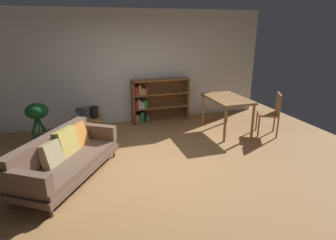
{
  "coord_description": "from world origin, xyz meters",
  "views": [
    {
      "loc": [
        -1.24,
        -4.08,
        2.31
      ],
      "look_at": [
        0.3,
        0.73,
        0.6
      ],
      "focal_mm": 29.79,
      "sensor_mm": 36.0,
      "label": 1
    }
  ],
  "objects_px": {
    "desk_speaker": "(94,112)",
    "dining_table": "(227,102)",
    "bookshelf": "(156,100)",
    "fabric_couch": "(64,157)",
    "open_laptop": "(86,112)",
    "potted_floor_plant": "(38,119)",
    "media_console": "(93,125)",
    "dining_chair_near": "(272,111)"
  },
  "relations": [
    {
      "from": "fabric_couch",
      "to": "media_console",
      "type": "distance_m",
      "value": 1.78
    },
    {
      "from": "desk_speaker",
      "to": "dining_table",
      "type": "distance_m",
      "value": 2.9
    },
    {
      "from": "open_laptop",
      "to": "dining_chair_near",
      "type": "height_order",
      "value": "dining_chair_near"
    },
    {
      "from": "open_laptop",
      "to": "potted_floor_plant",
      "type": "xyz_separation_m",
      "value": [
        -0.93,
        -0.33,
        0.03
      ]
    },
    {
      "from": "desk_speaker",
      "to": "dining_table",
      "type": "bearing_deg",
      "value": -7.43
    },
    {
      "from": "open_laptop",
      "to": "dining_table",
      "type": "bearing_deg",
      "value": -13.92
    },
    {
      "from": "open_laptop",
      "to": "media_console",
      "type": "bearing_deg",
      "value": -47.81
    },
    {
      "from": "open_laptop",
      "to": "bookshelf",
      "type": "distance_m",
      "value": 1.8
    },
    {
      "from": "media_console",
      "to": "potted_floor_plant",
      "type": "xyz_separation_m",
      "value": [
        -1.04,
        -0.21,
        0.31
      ]
    },
    {
      "from": "potted_floor_plant",
      "to": "open_laptop",
      "type": "bearing_deg",
      "value": 19.2
    },
    {
      "from": "desk_speaker",
      "to": "potted_floor_plant",
      "type": "distance_m",
      "value": 1.09
    },
    {
      "from": "open_laptop",
      "to": "potted_floor_plant",
      "type": "distance_m",
      "value": 0.99
    },
    {
      "from": "media_console",
      "to": "dining_table",
      "type": "relative_size",
      "value": 1.03
    },
    {
      "from": "desk_speaker",
      "to": "bookshelf",
      "type": "relative_size",
      "value": 0.16
    },
    {
      "from": "bookshelf",
      "to": "desk_speaker",
      "type": "bearing_deg",
      "value": -150.68
    },
    {
      "from": "desk_speaker",
      "to": "dining_chair_near",
      "type": "bearing_deg",
      "value": -12.71
    },
    {
      "from": "media_console",
      "to": "open_laptop",
      "type": "height_order",
      "value": "open_laptop"
    },
    {
      "from": "open_laptop",
      "to": "desk_speaker",
      "type": "height_order",
      "value": "desk_speaker"
    },
    {
      "from": "open_laptop",
      "to": "potted_floor_plant",
      "type": "relative_size",
      "value": 0.51
    },
    {
      "from": "open_laptop",
      "to": "dining_table",
      "type": "distance_m",
      "value": 3.12
    },
    {
      "from": "fabric_couch",
      "to": "open_laptop",
      "type": "relative_size",
      "value": 4.59
    },
    {
      "from": "dining_table",
      "to": "open_laptop",
      "type": "bearing_deg",
      "value": 166.08
    },
    {
      "from": "media_console",
      "to": "desk_speaker",
      "type": "relative_size",
      "value": 5.28
    },
    {
      "from": "dining_chair_near",
      "to": "bookshelf",
      "type": "relative_size",
      "value": 0.65
    },
    {
      "from": "fabric_couch",
      "to": "open_laptop",
      "type": "bearing_deg",
      "value": 77.0
    },
    {
      "from": "media_console",
      "to": "potted_floor_plant",
      "type": "bearing_deg",
      "value": -168.59
    },
    {
      "from": "fabric_couch",
      "to": "desk_speaker",
      "type": "xyz_separation_m",
      "value": [
        0.57,
        1.44,
        0.26
      ]
    },
    {
      "from": "open_laptop",
      "to": "dining_table",
      "type": "height_order",
      "value": "dining_table"
    },
    {
      "from": "bookshelf",
      "to": "dining_table",
      "type": "bearing_deg",
      "value": -44.02
    },
    {
      "from": "media_console",
      "to": "bookshelf",
      "type": "height_order",
      "value": "bookshelf"
    },
    {
      "from": "media_console",
      "to": "bookshelf",
      "type": "relative_size",
      "value": 0.85
    },
    {
      "from": "fabric_couch",
      "to": "dining_chair_near",
      "type": "distance_m",
      "value": 4.34
    },
    {
      "from": "open_laptop",
      "to": "bookshelf",
      "type": "relative_size",
      "value": 0.31
    },
    {
      "from": "open_laptop",
      "to": "desk_speaker",
      "type": "xyz_separation_m",
      "value": [
        0.15,
        -0.37,
        0.09
      ]
    },
    {
      "from": "dining_chair_near",
      "to": "bookshelf",
      "type": "distance_m",
      "value": 2.76
    },
    {
      "from": "fabric_couch",
      "to": "dining_table",
      "type": "bearing_deg",
      "value": 17.17
    },
    {
      "from": "desk_speaker",
      "to": "potted_floor_plant",
      "type": "xyz_separation_m",
      "value": [
        -1.08,
        0.05,
        -0.06
      ]
    },
    {
      "from": "desk_speaker",
      "to": "dining_chair_near",
      "type": "relative_size",
      "value": 0.25
    },
    {
      "from": "fabric_couch",
      "to": "bookshelf",
      "type": "height_order",
      "value": "bookshelf"
    },
    {
      "from": "open_laptop",
      "to": "potted_floor_plant",
      "type": "bearing_deg",
      "value": -160.8
    },
    {
      "from": "fabric_couch",
      "to": "potted_floor_plant",
      "type": "bearing_deg",
      "value": 109.1
    },
    {
      "from": "potted_floor_plant",
      "to": "bookshelf",
      "type": "height_order",
      "value": "bookshelf"
    }
  ]
}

